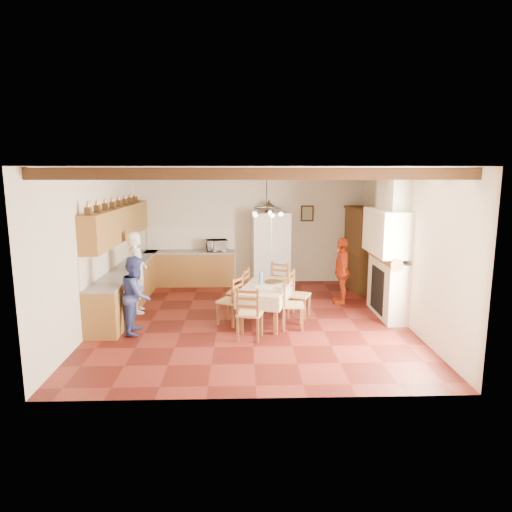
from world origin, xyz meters
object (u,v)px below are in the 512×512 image
at_px(chair_end_near, 250,312).
at_px(hutch, 360,249).
at_px(chair_left_far, 238,291).
at_px(person_man, 137,272).
at_px(person_woman_blue, 137,295).
at_px(dining_table, 266,289).
at_px(person_woman_red, 342,271).
at_px(chair_right_near, 293,304).
at_px(chair_right_far, 299,294).
at_px(refrigerator, 270,249).
at_px(microwave, 217,245).
at_px(chair_left_near, 230,300).
at_px(chair_end_far, 277,285).

bearing_deg(chair_end_near, hutch, -116.25).
bearing_deg(chair_left_far, chair_end_near, 25.02).
height_order(person_man, person_woman_blue, person_man).
distance_m(dining_table, chair_end_near, 1.06).
relative_size(hutch, person_woman_red, 1.39).
height_order(chair_right_near, person_woman_blue, person_woman_blue).
distance_m(chair_right_far, person_woman_red, 1.48).
distance_m(refrigerator, chair_end_near, 4.07).
distance_m(chair_right_near, person_woman_red, 2.11).
distance_m(chair_right_far, microwave, 3.38).
bearing_deg(dining_table, microwave, 110.68).
height_order(chair_right_near, person_man, person_man).
distance_m(person_man, person_woman_blue, 1.28).
height_order(chair_left_near, chair_right_near, same).
xyz_separation_m(refrigerator, person_woman_red, (1.50, -1.82, -0.21)).
bearing_deg(chair_left_far, microwave, -150.29).
bearing_deg(hutch, person_woman_red, -128.83).
height_order(chair_left_far, microwave, microwave).
bearing_deg(refrigerator, dining_table, -100.67).
relative_size(refrigerator, person_man, 1.10).
distance_m(chair_end_far, person_woman_red, 1.51).
relative_size(chair_end_near, chair_end_far, 1.00).
height_order(hutch, person_woman_blue, hutch).
relative_size(hutch, chair_end_near, 2.17).
bearing_deg(chair_left_near, microwave, -143.91).
bearing_deg(chair_left_far, refrigerator, 178.83).
height_order(person_woman_red, microwave, person_woman_red).
xyz_separation_m(dining_table, chair_end_near, (-0.35, -0.99, -0.16)).
relative_size(person_man, person_woman_red, 1.16).
xyz_separation_m(dining_table, person_woman_blue, (-2.42, -0.59, 0.08)).
bearing_deg(dining_table, refrigerator, 85.12).
height_order(dining_table, person_woman_red, person_woman_red).
height_order(refrigerator, chair_end_far, refrigerator).
xyz_separation_m(chair_end_far, person_man, (-2.97, -0.31, 0.39)).
bearing_deg(refrigerator, chair_left_far, -113.80).
xyz_separation_m(hutch, chair_right_far, (-1.78, -2.14, -0.56)).
height_order(refrigerator, dining_table, refrigerator).
bearing_deg(chair_right_far, person_woman_red, -24.43).
relative_size(refrigerator, chair_left_near, 1.99).
bearing_deg(chair_right_near, dining_table, 48.63).
height_order(chair_end_near, microwave, microwave).
xyz_separation_m(refrigerator, hutch, (2.20, -0.66, 0.09)).
bearing_deg(dining_table, hutch, 43.65).
relative_size(chair_left_far, person_woman_blue, 0.67).
distance_m(chair_left_near, chair_end_far, 1.53).
bearing_deg(person_woman_blue, hutch, -58.92).
relative_size(refrigerator, chair_left_far, 1.99).
xyz_separation_m(refrigerator, person_woman_blue, (-2.67, -3.60, -0.24)).
relative_size(chair_left_near, chair_end_near, 1.00).
bearing_deg(hutch, chair_end_near, -137.89).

